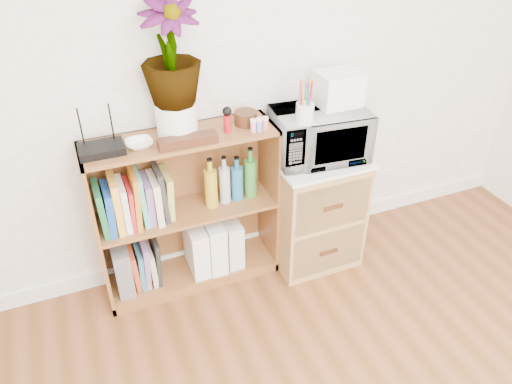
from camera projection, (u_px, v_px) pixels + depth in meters
skirting_board at (239, 242)px, 3.22m from camera, size 4.00×0.02×0.10m
bookshelf at (187, 213)px, 2.76m from camera, size 1.00×0.30×0.95m
wicker_unit at (313, 209)px, 3.01m from camera, size 0.50×0.45×0.70m
microwave at (319, 134)px, 2.72m from camera, size 0.53×0.38×0.28m
pen_cup at (305, 113)px, 2.50m from camera, size 0.09×0.09×0.10m
small_appliance at (338, 89)px, 2.66m from camera, size 0.23×0.19×0.18m
router at (101, 149)px, 2.35m from camera, size 0.21×0.14×0.04m
white_bowl at (139, 144)px, 2.40m from camera, size 0.13×0.13×0.03m
plant_pot at (177, 119)px, 2.46m from camera, size 0.20×0.20×0.17m
potted_plant at (170, 52)px, 2.28m from camera, size 0.28×0.28×0.50m
trinket_box at (188, 141)px, 2.41m from camera, size 0.29×0.07×0.05m
kokeshi_doll at (227, 124)px, 2.52m from camera, size 0.04×0.04×0.09m
wooden_bowl at (246, 118)px, 2.60m from camera, size 0.12×0.12×0.07m
paint_jars at (259, 126)px, 2.54m from camera, size 0.11×0.04×0.06m
file_box at (122, 266)px, 2.78m from camera, size 0.09×0.24×0.29m
magazine_holder_left at (196, 248)px, 2.91m from camera, size 0.10×0.24×0.30m
magazine_holder_mid at (213, 242)px, 2.93m from camera, size 0.10×0.25×0.32m
magazine_holder_right at (231, 240)px, 2.97m from camera, size 0.09×0.24×0.30m
cookbooks at (134, 200)px, 2.59m from camera, size 0.39×0.20×0.31m
liquor_bottles at (230, 178)px, 2.75m from camera, size 0.31×0.07×0.30m
lower_books at (145, 263)px, 2.83m from camera, size 0.17×0.19×0.29m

